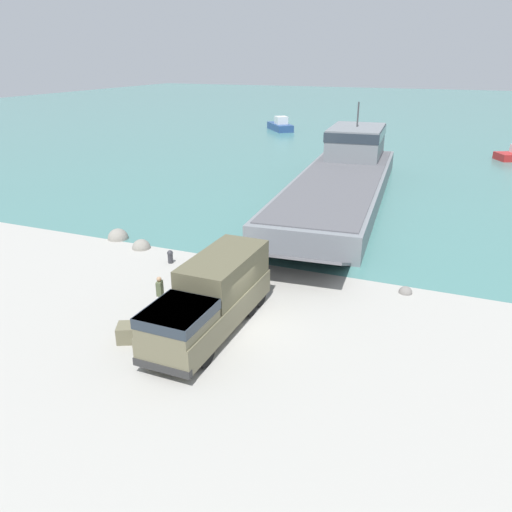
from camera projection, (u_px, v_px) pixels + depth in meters
ground_plane at (247, 326)px, 22.81m from camera, size 240.00×240.00×0.00m
water_surface at (427, 114)px, 106.11m from camera, size 240.00×180.00×0.01m
landing_craft at (344, 173)px, 44.81m from camera, size 9.53×33.82×7.28m
military_truck at (212, 297)px, 21.96m from camera, size 2.55×8.20×3.14m
soldier_on_ramp at (160, 291)px, 23.76m from camera, size 0.35×0.49×1.81m
moored_boat_b at (280, 126)px, 82.39m from camera, size 6.00×6.66×2.29m
mooring_bollard at (170, 256)px, 29.59m from camera, size 0.35×0.35×0.80m
cargo_crate at (126, 333)px, 21.52m from camera, size 1.07×1.14×0.75m
shoreline_rock_a at (405, 293)px, 25.99m from camera, size 0.71×0.71×0.71m
shoreline_rock_b at (118, 239)px, 33.70m from camera, size 1.38×1.38×1.38m
shoreline_rock_c at (141, 248)px, 32.02m from camera, size 1.18×1.18×1.18m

